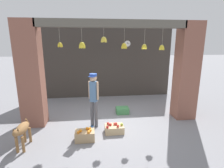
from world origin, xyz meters
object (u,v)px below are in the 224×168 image
Objects in this scene: shopkeeper at (94,96)px; produce_box_green at (122,110)px; fruit_crate_apples at (114,128)px; dog at (22,131)px; wall_clock at (127,44)px; water_bottle at (92,128)px; fruit_crate_oranges at (85,135)px.

shopkeeper reaches higher than produce_box_green.
shopkeeper is at bearing 142.04° from fruit_crate_apples.
produce_box_green is at bearing 125.14° from dog.
dog is 5.85m from wall_clock.
water_bottle is 4.66m from wall_clock.
shopkeeper is at bearing -118.16° from wall_clock.
shopkeeper is at bearing 119.97° from dog.
shopkeeper is 1.24m from fruit_crate_oranges.
produce_box_green is at bearing 70.53° from fruit_crate_apples.
shopkeeper is 3.11× the size of fruit_crate_apples.
wall_clock is (1.97, 3.97, 2.46)m from fruit_crate_oranges.
wall_clock is at bearing 141.29° from dog.
wall_clock reaches higher than fruit_crate_oranges.
dog is 3.92× the size of water_bottle.
shopkeeper reaches higher than fruit_crate_apples.
fruit_crate_oranges reaches higher than fruit_crate_apples.
shopkeeper reaches higher than water_bottle.
wall_clock is at bearing 74.83° from produce_box_green.
shopkeeper is at bearing -139.07° from produce_box_green.
produce_box_green is 1.57× the size of wall_clock.
water_bottle is at bearing -131.80° from produce_box_green.
dog is 2.52m from fruit_crate_apples.
water_bottle is (-0.07, -0.35, -0.94)m from shopkeeper.
shopkeeper is 5.74× the size of wall_clock.
shopkeeper is 3.92m from wall_clock.
shopkeeper is at bearing 71.40° from fruit_crate_oranges.
dog is 1.65× the size of fruit_crate_oranges.
fruit_crate_oranges is 1.77× the size of wall_clock.
water_bottle is (1.78, 0.64, -0.38)m from dog.
water_bottle is at bearing 65.83° from fruit_crate_oranges.
water_bottle is 0.75× the size of wall_clock.
fruit_crate_oranges is 0.96× the size of fruit_crate_apples.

